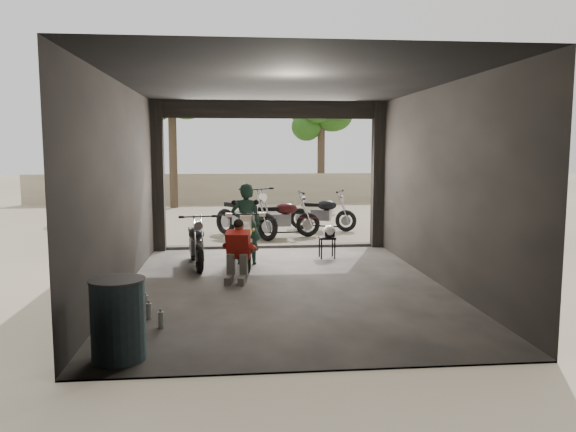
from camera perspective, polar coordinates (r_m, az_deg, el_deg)
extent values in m
plane|color=#7A6D56|center=(9.06, -0.36, -7.16)|extent=(80.00, 80.00, 0.00)
cube|color=#2D2B28|center=(9.06, -0.36, -7.10)|extent=(5.00, 7.00, 0.02)
plane|color=black|center=(8.85, -0.37, 13.39)|extent=(7.00, 7.00, 0.00)
cube|color=black|center=(5.35, 3.10, 0.47)|extent=(5.00, 0.02, 3.20)
cube|color=black|center=(8.93, -16.57, 2.76)|extent=(0.02, 7.00, 3.20)
cube|color=black|center=(9.37, 15.06, 2.99)|extent=(0.02, 7.00, 3.20)
cube|color=black|center=(12.25, -13.04, 3.90)|extent=(0.24, 0.24, 3.20)
cube|color=black|center=(12.56, 9.09, 4.06)|extent=(0.24, 0.24, 3.20)
cube|color=black|center=(12.23, -1.87, 10.72)|extent=(5.00, 0.16, 0.36)
cube|color=#2D2B28|center=(12.46, -1.84, -3.10)|extent=(5.00, 0.25, 0.08)
cube|color=gray|center=(22.82, -3.61, 2.83)|extent=(18.00, 0.30, 1.20)
cylinder|color=#382B1E|center=(21.37, -11.59, 5.63)|extent=(0.30, 0.30, 3.58)
ellipsoid|color=#1E4C14|center=(21.44, -11.74, 11.63)|extent=(2.20, 2.20, 3.14)
cylinder|color=#382B1E|center=(23.04, 3.38, 5.36)|extent=(0.30, 0.30, 3.20)
ellipsoid|color=#1E4C14|center=(23.08, 3.41, 10.33)|extent=(2.20, 2.20, 2.80)
imported|color=black|center=(10.60, -4.29, -0.85)|extent=(0.59, 0.41, 1.55)
cube|color=black|center=(11.23, 3.99, -2.22)|extent=(0.32, 0.32, 0.04)
cylinder|color=black|center=(11.11, 3.42, -3.42)|extent=(0.03, 0.03, 0.43)
cylinder|color=black|center=(11.16, 4.77, -3.39)|extent=(0.03, 0.03, 0.43)
cylinder|color=black|center=(11.37, 3.21, -3.19)|extent=(0.03, 0.03, 0.43)
cylinder|color=black|center=(11.42, 4.53, -3.16)|extent=(0.03, 0.03, 0.43)
ellipsoid|color=silver|center=(11.20, 4.20, -1.53)|extent=(0.26, 0.27, 0.24)
cylinder|color=#3F616B|center=(6.13, -16.86, -10.16)|extent=(0.66, 0.66, 0.86)
cylinder|color=black|center=(12.63, 13.15, 1.31)|extent=(0.08, 0.08, 2.03)
cylinder|color=beige|center=(12.56, 13.28, 5.08)|extent=(0.74, 0.03, 0.74)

